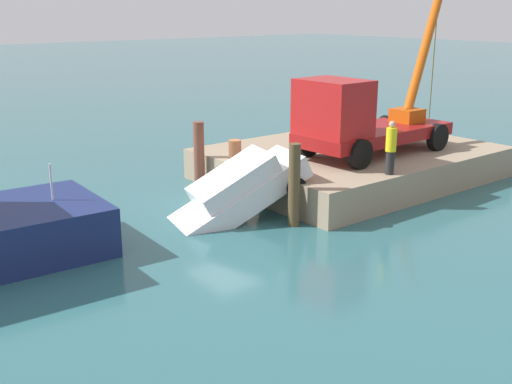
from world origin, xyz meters
TOP-DOWN VIEW (x-y plane):
  - ground at (0.00, 0.00)m, footprint 200.00×200.00m
  - dock at (-5.71, 0.00)m, footprint 10.15×7.76m
  - crane_truck at (-4.88, 1.11)m, footprint 8.81×3.28m
  - dock_worker at (-3.74, 3.48)m, footprint 0.34×0.34m
  - salvaged_car at (0.73, 1.16)m, footprint 4.80×2.96m
  - piling_near at (-0.33, -2.36)m, footprint 0.38×0.38m
  - piling_mid at (-0.45, -0.38)m, footprint 0.42×0.42m
  - piling_far at (-0.21, 2.85)m, footprint 0.35×0.35m

SIDE VIEW (x-z plane):
  - ground at x=0.00m, z-range 0.00..0.00m
  - dock at x=-5.71m, z-range 0.00..1.14m
  - salvaged_car at x=0.73m, z-range -0.73..2.23m
  - piling_mid at x=-0.45m, z-range 0.00..2.06m
  - piling_near at x=-0.33m, z-range 0.00..2.41m
  - piling_far at x=-0.21m, z-range 0.00..2.50m
  - dock_worker at x=-3.74m, z-range 1.15..2.88m
  - crane_truck at x=-4.88m, z-range -0.28..5.30m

